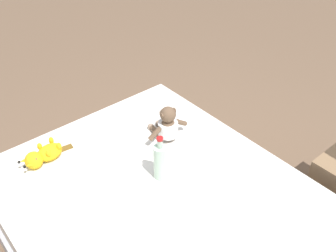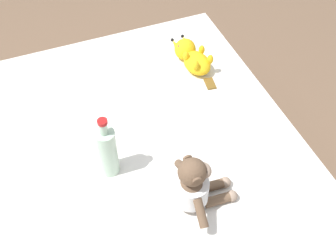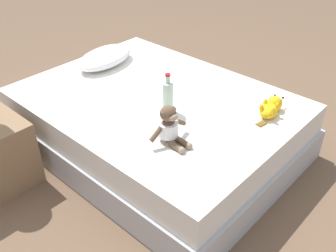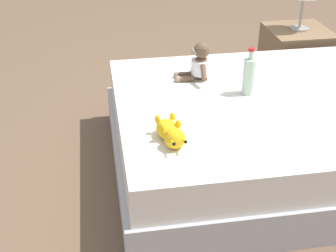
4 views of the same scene
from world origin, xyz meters
The scene contains 5 objects.
ground_plane centered at (0.00, 0.00, 0.00)m, with size 16.00×16.00×0.00m, color brown.
bed centered at (0.00, 0.00, 0.21)m, with size 1.45×1.95×0.44m.
plush_monkey centered at (-0.33, -0.42, 0.53)m, with size 0.29×0.23×0.24m.
plush_yellow_creature centered at (0.35, -0.71, 0.48)m, with size 0.33×0.13×0.10m.
glass_bottle centered at (-0.09, -0.19, 0.55)m, with size 0.07×0.07×0.28m.
Camera 2 is at (-1.04, -0.04, 1.76)m, focal length 46.07 mm.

